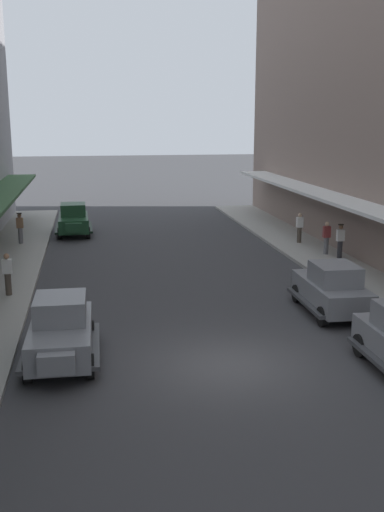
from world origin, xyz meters
TOP-DOWN VIEW (x-y plane):
  - ground_plane at (0.00, 0.00)m, footprint 200.00×200.00m
  - parked_car_1 at (-4.64, 20.66)m, footprint 2.20×4.28m
  - parked_car_2 at (-4.63, 1.14)m, footprint 2.20×4.28m
  - parked_car_3 at (4.68, 3.92)m, footprint 2.23×4.29m
  - fire_hydrant at (6.35, 7.58)m, footprint 0.24×0.24m
  - pedestrian_0 at (8.25, 11.46)m, footprint 0.36×0.28m
  - pedestrian_1 at (7.93, 12.41)m, footprint 0.36×0.24m
  - pedestrian_2 at (7.58, 15.36)m, footprint 0.36×0.24m
  - pedestrian_4 at (-6.88, 7.69)m, footprint 0.36×0.24m
  - pedestrian_5 at (-7.43, 17.77)m, footprint 0.36×0.28m

SIDE VIEW (x-z plane):
  - ground_plane at x=0.00m, z-range 0.00..0.00m
  - fire_hydrant at x=6.35m, z-range 0.15..0.97m
  - parked_car_1 at x=-4.64m, z-range 0.02..1.86m
  - parked_car_2 at x=-4.63m, z-range 0.02..1.86m
  - parked_car_3 at x=4.68m, z-range 0.02..1.86m
  - pedestrian_1 at x=7.93m, z-range 0.17..1.81m
  - pedestrian_2 at x=7.58m, z-range 0.17..1.81m
  - pedestrian_4 at x=-6.88m, z-range 0.17..1.81m
  - pedestrian_0 at x=8.25m, z-range 0.18..1.85m
  - pedestrian_5 at x=-7.43m, z-range 0.18..1.85m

